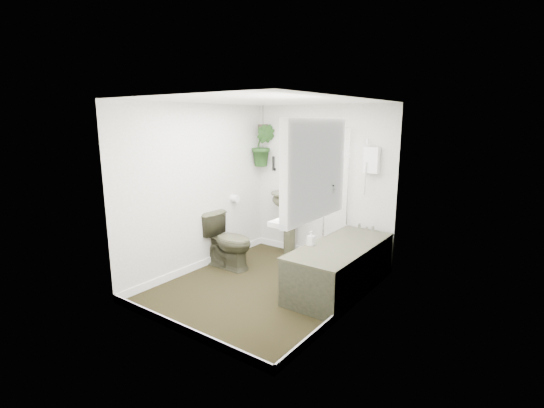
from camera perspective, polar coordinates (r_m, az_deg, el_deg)
The scene contains 22 objects.
floor at distance 5.14m, azimuth -1.00°, elevation -11.92°, with size 2.30×2.80×0.02m, color black.
ceiling at distance 4.70m, azimuth -1.11°, elevation 14.88°, with size 2.30×2.80×0.02m, color white.
wall_back at distance 5.95m, azimuth 7.14°, elevation 3.01°, with size 2.30×0.02×2.30m, color silver.
wall_front at distance 3.78m, azimuth -14.02°, elevation -2.54°, with size 2.30×0.02×2.30m, color silver.
wall_left at distance 5.55m, azimuth -10.68°, elevation 2.23°, with size 0.02×2.80×2.30m, color silver.
wall_right at distance 4.21m, azimuth 11.68°, elevation -0.97°, with size 0.02×2.80×2.30m, color silver.
skirting at distance 5.12m, azimuth -1.01°, elevation -11.31°, with size 2.30×2.80×0.10m, color white.
bathtub at distance 5.04m, azimuth 9.87°, elevation -8.93°, with size 0.72×1.72×0.58m, color #3F3E2B, non-canonical shape.
bath_screen at distance 5.35m, azimuth 9.41°, elevation 3.32°, with size 0.04×0.72×1.40m, color silver, non-canonical shape.
shower_box at distance 5.50m, azimuth 14.25°, elevation 6.19°, with size 0.20×0.10×0.35m, color white.
oval_mirror at distance 6.10m, azimuth 3.33°, elevation 6.62°, with size 0.46×0.03×0.62m, color tan.
wall_sconce at distance 6.33m, azimuth 0.20°, elevation 5.92°, with size 0.04×0.04×0.22m, color black.
toilet_roll_holder at distance 6.05m, azimuth -5.39°, elevation 0.79°, with size 0.11×0.11×0.11m, color white.
window_recess at distance 3.53m, azimuth 6.26°, elevation 4.99°, with size 0.08×1.00×0.90m, color white.
window_sill at distance 3.64m, azimuth 5.15°, elevation -1.49°, with size 0.18×1.00×0.04m, color white.
window_blinds at distance 3.56m, azimuth 5.63°, elevation 5.05°, with size 0.01×0.86×0.76m, color white.
toilet at distance 5.69m, azimuth -6.40°, elevation -5.26°, with size 0.44×0.77×0.79m, color #3F3E2B.
pedestal_sink at distance 6.17m, azimuth 2.56°, elevation -2.77°, with size 0.58×0.50×1.00m, color #3F3E2B, non-canonical shape.
sill_plant at distance 3.86m, azimuth 7.86°, elevation 1.30°, with size 0.21×0.18×0.24m, color black.
hanging_plant at distance 6.29m, azimuth -1.29°, elevation 8.46°, with size 0.36×0.29×0.66m, color black.
soap_bottle at distance 4.84m, azimuth 5.68°, elevation -4.95°, with size 0.08×0.08×0.18m, color #2C2426.
hanging_pot at distance 6.28m, azimuth -1.30°, elevation 10.92°, with size 0.16×0.16×0.12m, color #342D22.
Camera 1 is at (2.82, -3.75, 2.09)m, focal length 26.00 mm.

